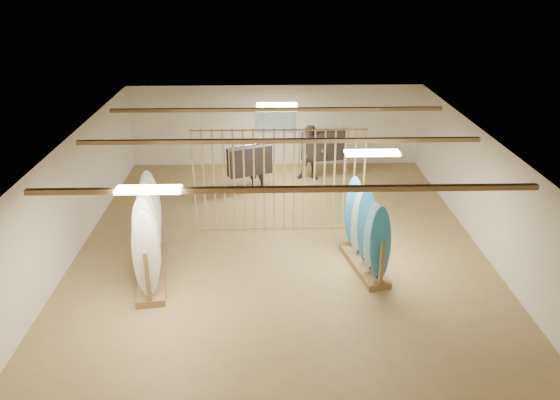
{
  "coord_description": "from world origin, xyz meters",
  "views": [
    {
      "loc": [
        -0.33,
        -12.33,
        6.56
      ],
      "look_at": [
        0.0,
        0.0,
        1.2
      ],
      "focal_mm": 35.0,
      "sensor_mm": 36.0,
      "label": 1
    }
  ],
  "objects_px": {
    "rack_right": "(365,243)",
    "clothing_rack_a": "(250,161)",
    "clothing_rack_b": "(324,146)",
    "shopper_a": "(257,160)",
    "shopper_b": "(311,149)",
    "rack_left": "(150,247)"
  },
  "relations": [
    {
      "from": "rack_left",
      "to": "rack_right",
      "type": "height_order",
      "value": "rack_left"
    },
    {
      "from": "rack_left",
      "to": "rack_right",
      "type": "distance_m",
      "value": 4.9
    },
    {
      "from": "rack_right",
      "to": "clothing_rack_a",
      "type": "xyz_separation_m",
      "value": [
        -2.77,
        4.72,
        0.37
      ]
    },
    {
      "from": "shopper_b",
      "to": "clothing_rack_a",
      "type": "bearing_deg",
      "value": -143.74
    },
    {
      "from": "clothing_rack_a",
      "to": "shopper_a",
      "type": "distance_m",
      "value": 0.42
    },
    {
      "from": "clothing_rack_a",
      "to": "clothing_rack_b",
      "type": "relative_size",
      "value": 0.96
    },
    {
      "from": "rack_right",
      "to": "clothing_rack_b",
      "type": "distance_m",
      "value": 6.0
    },
    {
      "from": "rack_right",
      "to": "clothing_rack_b",
      "type": "bearing_deg",
      "value": 82.15
    },
    {
      "from": "rack_right",
      "to": "shopper_a",
      "type": "relative_size",
      "value": 1.13
    },
    {
      "from": "clothing_rack_a",
      "to": "shopper_b",
      "type": "height_order",
      "value": "shopper_b"
    },
    {
      "from": "rack_right",
      "to": "clothing_rack_a",
      "type": "distance_m",
      "value": 5.49
    },
    {
      "from": "clothing_rack_a",
      "to": "rack_left",
      "type": "bearing_deg",
      "value": -137.06
    },
    {
      "from": "clothing_rack_a",
      "to": "shopper_a",
      "type": "xyz_separation_m",
      "value": [
        0.21,
        0.35,
        -0.1
      ]
    },
    {
      "from": "rack_right",
      "to": "clothing_rack_b",
      "type": "height_order",
      "value": "rack_right"
    },
    {
      "from": "clothing_rack_a",
      "to": "clothing_rack_b",
      "type": "bearing_deg",
      "value": 3.78
    },
    {
      "from": "rack_left",
      "to": "shopper_a",
      "type": "relative_size",
      "value": 1.47
    },
    {
      "from": "clothing_rack_a",
      "to": "clothing_rack_b",
      "type": "xyz_separation_m",
      "value": [
        2.4,
        1.25,
        0.05
      ]
    },
    {
      "from": "rack_left",
      "to": "clothing_rack_b",
      "type": "xyz_separation_m",
      "value": [
        4.51,
        6.18,
        0.33
      ]
    },
    {
      "from": "clothing_rack_b",
      "to": "shopper_a",
      "type": "bearing_deg",
      "value": -170.55
    },
    {
      "from": "shopper_a",
      "to": "shopper_b",
      "type": "bearing_deg",
      "value": -152.52
    },
    {
      "from": "rack_left",
      "to": "clothing_rack_a",
      "type": "relative_size",
      "value": 1.74
    },
    {
      "from": "shopper_b",
      "to": "rack_left",
      "type": "bearing_deg",
      "value": -115.69
    }
  ]
}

